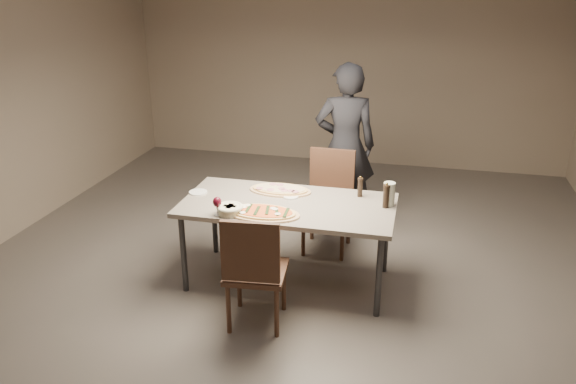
% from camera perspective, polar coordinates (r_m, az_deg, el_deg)
% --- Properties ---
extents(room, '(7.00, 7.00, 7.00)m').
position_cam_1_polar(room, '(4.54, -0.00, 6.47)').
color(room, '#5A534E').
rests_on(room, ground).
extents(dining_table, '(1.80, 0.90, 0.75)m').
position_cam_1_polar(dining_table, '(4.77, -0.00, -1.75)').
color(dining_table, gray).
rests_on(dining_table, ground).
extents(zucchini_pizza, '(0.62, 0.34, 0.05)m').
position_cam_1_polar(zucchini_pizza, '(4.53, -2.65, -2.08)').
color(zucchini_pizza, tan).
rests_on(zucchini_pizza, dining_table).
extents(ham_pizza, '(0.56, 0.31, 0.04)m').
position_cam_1_polar(ham_pizza, '(5.00, -0.80, 0.24)').
color(ham_pizza, tan).
rests_on(ham_pizza, dining_table).
extents(bread_basket, '(0.22, 0.22, 0.08)m').
position_cam_1_polar(bread_basket, '(4.54, -5.93, -1.71)').
color(bread_basket, beige).
rests_on(bread_basket, dining_table).
extents(oil_dish, '(0.13, 0.13, 0.01)m').
position_cam_1_polar(oil_dish, '(4.86, 0.29, -0.48)').
color(oil_dish, white).
rests_on(oil_dish, dining_table).
extents(pepper_mill_left, '(0.06, 0.06, 0.22)m').
position_cam_1_polar(pepper_mill_left, '(4.69, 9.93, -0.38)').
color(pepper_mill_left, black).
rests_on(pepper_mill_left, dining_table).
extents(pepper_mill_right, '(0.05, 0.05, 0.19)m').
position_cam_1_polar(pepper_mill_right, '(4.89, 7.34, 0.52)').
color(pepper_mill_right, black).
rests_on(pepper_mill_right, dining_table).
extents(carafe, '(0.10, 0.10, 0.20)m').
position_cam_1_polar(carafe, '(4.74, 10.23, -0.21)').
color(carafe, silver).
rests_on(carafe, dining_table).
extents(wine_glass, '(0.07, 0.07, 0.16)m').
position_cam_1_polar(wine_glass, '(4.51, -7.21, -1.07)').
color(wine_glass, silver).
rests_on(wine_glass, dining_table).
extents(side_plate, '(0.16, 0.16, 0.01)m').
position_cam_1_polar(side_plate, '(5.03, -9.11, -0.01)').
color(side_plate, white).
rests_on(side_plate, dining_table).
extents(chair_near, '(0.49, 0.49, 0.95)m').
position_cam_1_polar(chair_near, '(4.21, -3.48, -7.59)').
color(chair_near, '#41281B').
rests_on(chair_near, ground).
extents(chair_far, '(0.48, 0.48, 0.98)m').
position_cam_1_polar(chair_far, '(5.48, 4.22, -0.27)').
color(chair_far, '#41281B').
rests_on(chair_far, ground).
extents(diner, '(0.71, 0.53, 1.75)m').
position_cam_1_polar(diner, '(5.92, 5.82, 4.67)').
color(diner, black).
rests_on(diner, ground).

